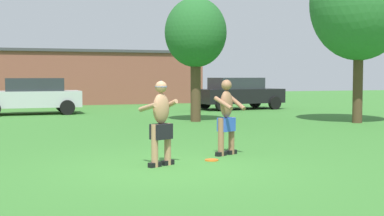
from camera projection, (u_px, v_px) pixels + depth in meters
The scene contains 10 objects.
ground_plane at pixel (173, 168), 9.85m from camera, with size 80.00×80.00×0.00m, color #38752D.
player_with_cap at pixel (161, 120), 10.04m from camera, with size 0.72×0.76×1.62m.
player_in_blue at pixel (227, 116), 11.41m from camera, with size 0.66×0.74×1.62m.
frisbee at pixel (212, 160), 10.72m from camera, with size 0.27×0.27×0.03m, color orange.
car_black_mid_lot at pixel (239, 93), 26.67m from camera, with size 4.46×2.39×1.58m.
car_silver_far_end at pixel (31, 95), 23.30m from camera, with size 4.31×2.04×1.58m.
lamp_post at pixel (195, 34), 22.19m from camera, with size 0.60×0.24×5.52m.
outbuilding_behind_lot at pixel (85, 77), 32.98m from camera, with size 13.95×5.83×3.18m.
tree_right_field at pixel (359, 3), 18.89m from camera, with size 3.48×3.48×6.31m.
tree_behind_players at pixel (196, 34), 19.52m from camera, with size 2.27×2.27×4.54m.
Camera 1 is at (-3.01, -9.29, 1.72)m, focal length 50.01 mm.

